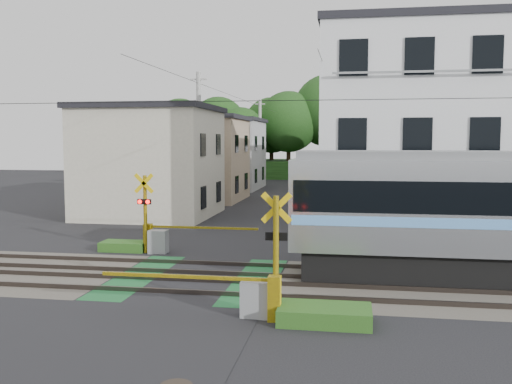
% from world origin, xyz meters
% --- Properties ---
extents(ground, '(120.00, 120.00, 0.00)m').
position_xyz_m(ground, '(0.00, 0.00, 0.00)').
color(ground, black).
extents(track_bed, '(120.00, 120.00, 0.14)m').
position_xyz_m(track_bed, '(0.00, 0.00, 0.04)').
color(track_bed, '#47423A').
rests_on(track_bed, ground).
extents(crossing_signal_near, '(4.74, 0.65, 3.09)m').
position_xyz_m(crossing_signal_near, '(2.59, -3.65, 0.71)').
color(crossing_signal_near, yellow).
rests_on(crossing_signal_near, ground).
extents(crossing_signal_far, '(4.74, 0.65, 3.09)m').
position_xyz_m(crossing_signal_far, '(-2.59, 3.65, 0.71)').
color(crossing_signal_far, yellow).
rests_on(crossing_signal_far, ground).
extents(apartment_block, '(10.20, 8.36, 9.30)m').
position_xyz_m(apartment_block, '(8.50, 9.49, 4.66)').
color(apartment_block, white).
rests_on(apartment_block, ground).
extents(houses_row, '(22.07, 31.35, 6.80)m').
position_xyz_m(houses_row, '(0.25, 25.92, 3.24)').
color(houses_row, beige).
rests_on(houses_row, ground).
extents(tree_hill, '(40.00, 12.37, 11.90)m').
position_xyz_m(tree_hill, '(0.18, 48.57, 5.20)').
color(tree_hill, '#1D4216').
rests_on(tree_hill, ground).
extents(catenary, '(60.00, 5.04, 7.00)m').
position_xyz_m(catenary, '(6.00, 0.03, 3.70)').
color(catenary, '#2D2D33').
rests_on(catenary, ground).
extents(utility_poles, '(7.90, 42.00, 8.00)m').
position_xyz_m(utility_poles, '(-1.05, 23.01, 4.08)').
color(utility_poles, '#A5A5A0').
rests_on(utility_poles, ground).
extents(pedestrian, '(0.81, 0.68, 1.88)m').
position_xyz_m(pedestrian, '(1.02, 32.59, 0.94)').
color(pedestrian, '#28252E').
rests_on(pedestrian, ground).
extents(weed_patches, '(10.25, 8.80, 0.40)m').
position_xyz_m(weed_patches, '(1.76, -0.09, 0.18)').
color(weed_patches, '#2D5E1E').
rests_on(weed_patches, ground).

